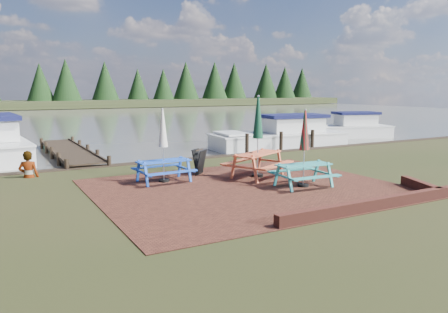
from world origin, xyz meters
TOP-DOWN VIEW (x-y plane):
  - ground at (0.00, 0.00)m, footprint 120.00×120.00m
  - paving at (0.00, 1.00)m, footprint 9.00×7.50m
  - brick_wall at (2.15, -2.42)m, footprint 6.21×1.79m
  - water at (0.00, 37.00)m, footprint 120.00×60.00m
  - far_treeline at (0.00, 66.00)m, footprint 120.00×10.00m
  - picnic_table_teal at (1.61, 0.33)m, footprint 1.81×1.63m
  - picnic_table_red at (1.21, 2.30)m, footprint 2.57×2.47m
  - picnic_table_blue at (-1.91, 3.07)m, footprint 1.77×1.59m
  - chalkboard at (-0.34, 3.69)m, footprint 0.56×0.82m
  - jetty at (-3.50, 11.28)m, footprint 1.76×9.08m
  - boat_near at (7.11, 8.98)m, footprint 7.60×3.25m
  - boat_far at (14.11, 11.21)m, footprint 6.30×3.75m
  - person at (-5.70, 6.02)m, footprint 0.78×0.64m

SIDE VIEW (x-z plane):
  - ground at x=0.00m, z-range 0.00..0.00m
  - water at x=0.00m, z-range -0.01..0.01m
  - paving at x=0.00m, z-range 0.00..0.02m
  - jetty at x=-3.50m, z-range -0.39..0.61m
  - brick_wall at x=2.15m, z-range 0.00..0.30m
  - boat_far at x=14.11m, z-range -0.57..1.29m
  - boat_near at x=7.11m, z-range -0.60..1.40m
  - chalkboard at x=-0.34m, z-range 0.02..0.90m
  - picnic_table_blue at x=-1.91m, z-range -0.35..2.02m
  - picnic_table_teal at x=1.61m, z-range -0.36..2.02m
  - person at x=-5.70m, z-range 0.00..1.82m
  - picnic_table_red at x=1.21m, z-range -0.41..2.35m
  - far_treeline at x=0.00m, z-range -0.77..7.33m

